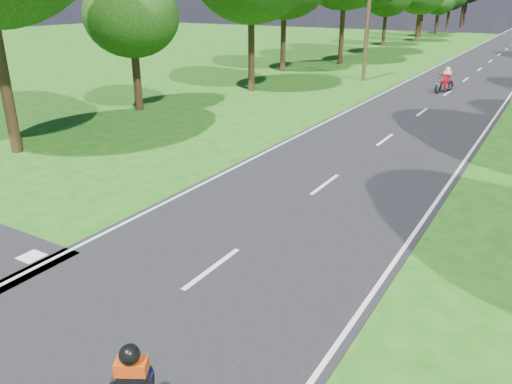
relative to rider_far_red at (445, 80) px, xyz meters
The scene contains 5 objects.
ground 26.27m from the rider_far_red, 89.38° to the right, with size 160.00×160.00×0.00m, color #195313.
main_road 23.75m from the rider_far_red, 89.32° to the left, with size 7.00×140.00×0.02m, color black.
road_markings 21.88m from the rider_far_red, 89.62° to the left, with size 7.40×140.00×0.01m.
telegraph_pole 6.83m from the rider_far_red, 163.07° to the left, with size 1.20×0.26×8.00m.
rider_far_red is the anchor object (origin of this frame).
Camera 1 is at (5.70, -5.57, 5.55)m, focal length 35.00 mm.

